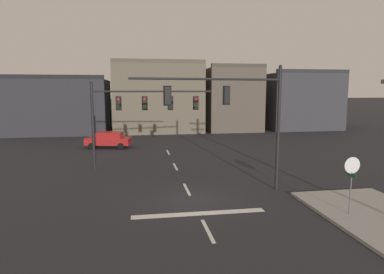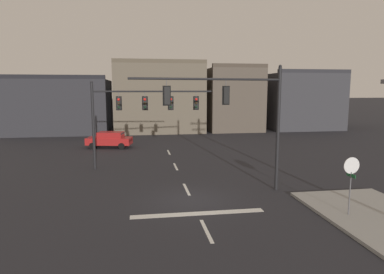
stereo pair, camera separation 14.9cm
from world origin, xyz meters
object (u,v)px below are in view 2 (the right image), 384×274
at_px(signal_mast_far_side, 136,109).
at_px(stop_sign, 351,172).
at_px(car_lot_nearside, 110,139).
at_px(signal_mast_near_side, 239,109).

distance_m(signal_mast_far_side, stop_sign, 15.16).
relative_size(signal_mast_far_side, car_lot_nearside, 1.87).
bearing_deg(signal_mast_far_side, stop_sign, -49.99).
bearing_deg(car_lot_nearside, stop_sign, -59.40).
distance_m(signal_mast_near_side, signal_mast_far_side, 9.10).
relative_size(signal_mast_near_side, signal_mast_far_side, 0.97).
height_order(signal_mast_near_side, stop_sign, signal_mast_near_side).
xyz_separation_m(signal_mast_near_side, car_lot_nearside, (-8.41, 16.62, -3.94)).
bearing_deg(signal_mast_far_side, signal_mast_near_side, -51.65).
bearing_deg(signal_mast_far_side, car_lot_nearside, 106.27).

